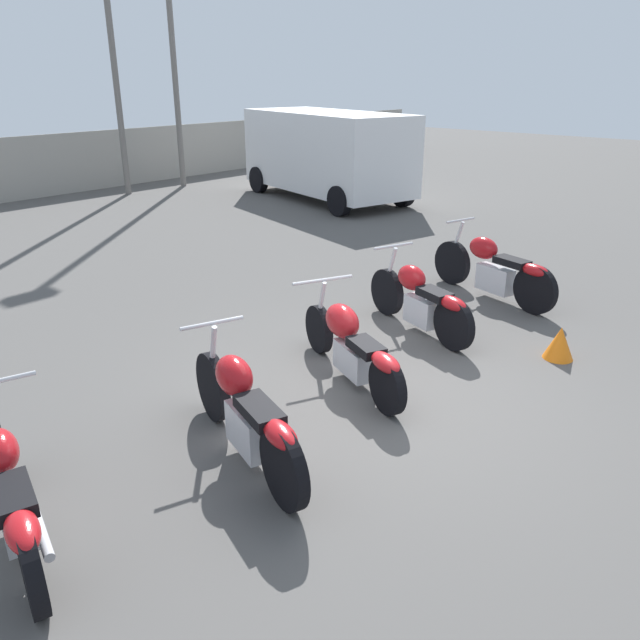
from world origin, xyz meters
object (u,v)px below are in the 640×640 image
Objects in this scene: motorcycle_slot_1 at (246,413)px; traffic_cone_near at (560,343)px; motorcycle_slot_0 at (12,497)px; motorcycle_slot_4 at (494,269)px; motorcycle_slot_2 at (351,345)px; motorcycle_slot_3 at (421,300)px; parked_van at (327,152)px.

traffic_cone_near is at bearing 1.25° from motorcycle_slot_1.
motorcycle_slot_0 is 0.91× the size of motorcycle_slot_4.
motorcycle_slot_0 is 1.00× the size of motorcycle_slot_2.
motorcycle_slot_2 reaches higher than traffic_cone_near.
motorcycle_slot_0 is at bearing -160.31° from motorcycle_slot_3.
parked_van is at bearing 73.37° from motorcycle_slot_4.
motorcycle_slot_3 is 9.18m from parked_van.
motorcycle_slot_4 is 8.19m from parked_van.
parked_van is 13.80× the size of traffic_cone_near.
parked_van is (11.28, 6.81, 0.82)m from motorcycle_slot_0.
motorcycle_slot_0 is 6.94m from motorcycle_slot_4.
motorcycle_slot_3 is at bearing 102.31° from traffic_cone_near.
motorcycle_slot_2 is 1.04× the size of motorcycle_slot_3.
motorcycle_slot_4 is (1.78, -0.11, 0.02)m from motorcycle_slot_3.
motorcycle_slot_4 is (6.94, -0.10, 0.04)m from motorcycle_slot_0.
motorcycle_slot_0 is at bearing -174.21° from motorcycle_slot_1.
traffic_cone_near is at bearing -12.00° from motorcycle_slot_2.
motorcycle_slot_1 is 11.98m from parked_van.
traffic_cone_near is at bearing -116.82° from motorcycle_slot_4.
motorcycle_slot_0 reaches higher than motorcycle_slot_2.
motorcycle_slot_3 reaches higher than motorcycle_slot_2.
motorcycle_slot_4 is 5.70× the size of traffic_cone_near.
parked_van is (6.12, 6.79, 0.79)m from motorcycle_slot_3.
motorcycle_slot_4 reaches higher than traffic_cone_near.
motorcycle_slot_0 is at bearing -134.55° from parked_van.
motorcycle_slot_1 reaches higher than traffic_cone_near.
motorcycle_slot_1 is at bearing 161.92° from traffic_cone_near.
motorcycle_slot_3 is (5.16, 0.02, 0.02)m from motorcycle_slot_0.
motorcycle_slot_4 is at bearing 47.66° from traffic_cone_near.
motorcycle_slot_2 is 5.18× the size of traffic_cone_near.
motorcycle_slot_2 is 2.51m from traffic_cone_near.
motorcycle_slot_2 is (3.51, -0.17, 0.01)m from motorcycle_slot_0.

